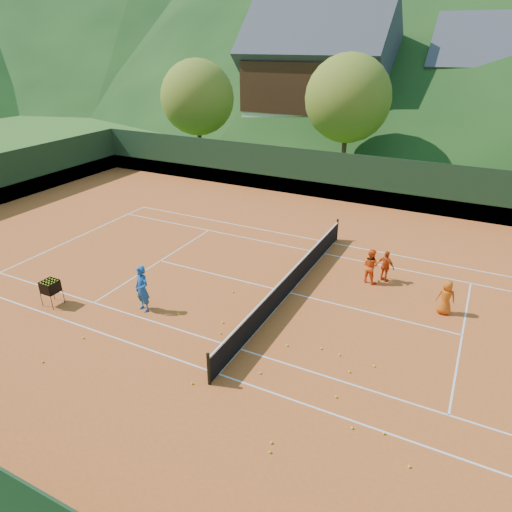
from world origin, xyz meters
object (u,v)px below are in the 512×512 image
at_px(student_b, 386,266).
at_px(student_a, 370,266).
at_px(chalet_mid, 501,91).
at_px(student_c, 446,297).
at_px(coach, 142,289).
at_px(ball_hopper, 50,287).
at_px(chalet_left, 318,80).
at_px(tennis_net, 290,282).

bearing_deg(student_b, student_a, 55.93).
distance_m(student_a, chalet_mid, 32.14).
xyz_separation_m(student_b, student_c, (2.50, -1.52, -0.01)).
bearing_deg(chalet_mid, student_b, -95.24).
bearing_deg(student_a, coach, 56.48).
xyz_separation_m(ball_hopper, chalet_left, (-2.33, 34.88, 4.88)).
distance_m(chalet_left, chalet_mid, 16.51).
relative_size(student_c, chalet_left, 0.10).
bearing_deg(chalet_mid, ball_hopper, -109.37).
bearing_deg(student_a, tennis_net, 57.82).
bearing_deg(tennis_net, coach, -140.00).
bearing_deg(coach, ball_hopper, -145.68).
distance_m(student_c, chalet_mid, 33.09).
relative_size(student_b, chalet_mid, 0.11).
bearing_deg(coach, tennis_net, 53.79).
relative_size(coach, tennis_net, 0.15).
height_order(student_b, student_c, student_b).
bearing_deg(coach, student_a, 54.61).
bearing_deg(student_b, student_c, 170.72).
xyz_separation_m(coach, chalet_left, (-5.67, 33.63, 4.73)).
bearing_deg(student_c, student_b, -45.00).
distance_m(ball_hopper, chalet_mid, 41.43).
bearing_deg(chalet_left, chalet_mid, 14.04).
bearing_deg(student_a, ball_hopper, 50.81).
xyz_separation_m(student_c, chalet_left, (-15.63, 28.81, 4.96)).
bearing_deg(tennis_net, chalet_left, 108.43).
distance_m(student_a, chalet_left, 30.78).
bearing_deg(chalet_left, ball_hopper, -86.19).
relative_size(tennis_net, ball_hopper, 12.07).
xyz_separation_m(student_c, tennis_net, (-5.63, -1.19, -0.17)).
relative_size(coach, chalet_mid, 0.14).
bearing_deg(student_a, student_b, -130.34).
distance_m(student_b, ball_hopper, 13.20).
relative_size(ball_hopper, chalet_left, 0.07).
xyz_separation_m(student_b, chalet_mid, (2.87, 31.30, 4.29)).
height_order(student_c, chalet_left, chalet_left).
distance_m(ball_hopper, chalet_left, 35.30).
bearing_deg(coach, chalet_mid, 88.44).
distance_m(coach, chalet_left, 34.43).
height_order(tennis_net, ball_hopper, tennis_net).
xyz_separation_m(student_b, tennis_net, (-3.13, -2.70, -0.18)).
bearing_deg(chalet_mid, coach, -105.35).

